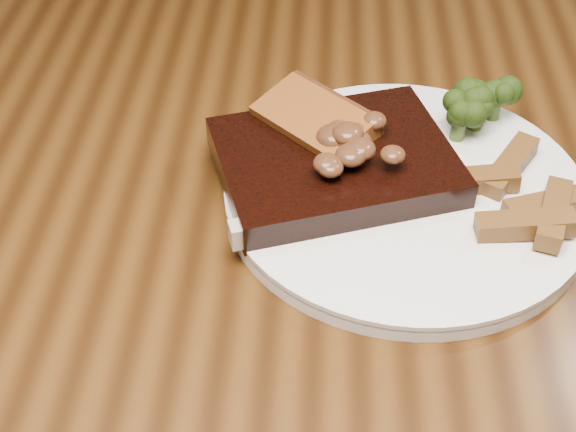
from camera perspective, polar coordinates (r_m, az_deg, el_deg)
name	(u,v)px	position (r m, az deg, el deg)	size (l,w,h in m)	color
dining_table	(296,327)	(0.68, 0.59, -7.90)	(1.60, 0.90, 0.75)	#45280D
chair_far	(223,31)	(1.31, -4.68, 12.96)	(0.57, 0.57, 0.97)	black
plate	(405,195)	(0.66, 8.30, 1.49)	(0.29, 0.29, 0.01)	white
steak	(335,163)	(0.65, 3.34, 3.77)	(0.18, 0.14, 0.03)	black
steak_bone	(333,220)	(0.61, 3.25, -0.29)	(0.16, 0.01, 0.02)	#C0B695
mushroom_pile	(352,139)	(0.63, 4.58, 5.45)	(0.08, 0.08, 0.03)	#522F19
garlic_bread	(313,141)	(0.68, 1.81, 5.36)	(0.10, 0.05, 0.02)	#934E1A
potato_wedges	(505,191)	(0.65, 15.18, 1.72)	(0.09, 0.09, 0.02)	brown
broccoli_cluster	(481,109)	(0.72, 13.56, 7.44)	(0.07, 0.07, 0.04)	#25390D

